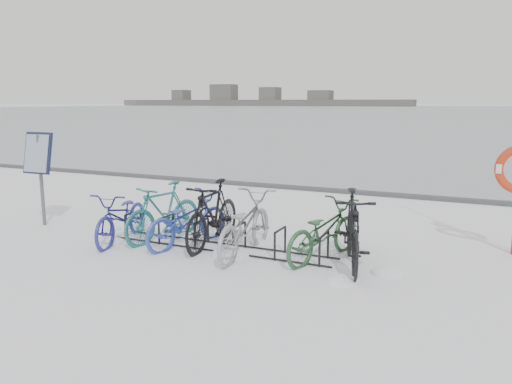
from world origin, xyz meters
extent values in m
plane|color=white|center=(0.00, 0.00, 0.00)|extent=(900.00, 900.00, 0.00)
cube|color=#959FA8|center=(0.00, 155.00, 0.01)|extent=(400.00, 298.00, 0.02)
cube|color=#3F3F42|center=(0.00, 5.90, 0.05)|extent=(400.00, 0.25, 0.10)
cylinder|color=black|center=(-1.80, -0.22, 0.22)|extent=(0.04, 0.04, 0.44)
cylinder|color=black|center=(-1.80, 0.22, 0.22)|extent=(0.04, 0.04, 0.44)
cylinder|color=black|center=(-1.80, 0.00, 0.44)|extent=(0.04, 0.44, 0.04)
cylinder|color=black|center=(-1.08, -0.22, 0.22)|extent=(0.04, 0.04, 0.44)
cylinder|color=black|center=(-1.08, 0.22, 0.22)|extent=(0.04, 0.04, 0.44)
cylinder|color=black|center=(-1.08, 0.00, 0.44)|extent=(0.04, 0.44, 0.04)
cylinder|color=black|center=(-0.36, -0.22, 0.22)|extent=(0.04, 0.04, 0.44)
cylinder|color=black|center=(-0.36, 0.22, 0.22)|extent=(0.04, 0.04, 0.44)
cylinder|color=black|center=(-0.36, 0.00, 0.44)|extent=(0.04, 0.44, 0.04)
cylinder|color=black|center=(0.36, -0.22, 0.22)|extent=(0.04, 0.04, 0.44)
cylinder|color=black|center=(0.36, 0.22, 0.22)|extent=(0.04, 0.04, 0.44)
cylinder|color=black|center=(0.36, 0.00, 0.44)|extent=(0.04, 0.44, 0.04)
cylinder|color=black|center=(1.08, -0.22, 0.22)|extent=(0.04, 0.04, 0.44)
cylinder|color=black|center=(1.08, 0.22, 0.22)|extent=(0.04, 0.04, 0.44)
cylinder|color=black|center=(1.08, 0.00, 0.44)|extent=(0.04, 0.44, 0.04)
cylinder|color=black|center=(1.80, -0.22, 0.22)|extent=(0.04, 0.04, 0.44)
cylinder|color=black|center=(1.80, 0.22, 0.22)|extent=(0.04, 0.04, 0.44)
cylinder|color=black|center=(1.80, 0.00, 0.44)|extent=(0.04, 0.44, 0.04)
cylinder|color=black|center=(0.00, -0.22, 0.02)|extent=(4.00, 0.03, 0.03)
cylinder|color=black|center=(0.00, 0.22, 0.02)|extent=(4.00, 0.03, 0.03)
cylinder|color=#595B5E|center=(-3.98, -0.04, 0.89)|extent=(0.07, 0.07, 1.79)
cube|color=black|center=(-3.98, -0.07, 1.44)|extent=(0.63, 0.26, 0.81)
cube|color=#8C99AD|center=(-3.98, -0.11, 1.44)|extent=(0.56, 0.19, 0.72)
cube|color=#464646|center=(-120.00, 260.00, 1.75)|extent=(180.00, 12.00, 3.50)
cube|color=#464646|center=(-150.00, 260.00, 5.50)|extent=(24.00, 10.00, 8.00)
cube|color=#464646|center=(-90.00, 260.00, 5.00)|extent=(20.00, 10.00, 6.00)
imported|color=navy|center=(-1.80, -0.29, 0.47)|extent=(0.99, 1.89, 0.94)
imported|color=#216E70|center=(-1.18, 0.07, 0.53)|extent=(0.86, 1.83, 1.06)
imported|color=#3146AF|center=(-0.61, -0.04, 0.48)|extent=(1.08, 1.92, 0.95)
imported|color=black|center=(-0.21, 0.12, 0.58)|extent=(0.64, 1.94, 1.15)
imported|color=gray|center=(0.51, -0.10, 0.52)|extent=(0.78, 2.00, 1.03)
imported|color=#285330|center=(1.73, 0.20, 0.48)|extent=(1.16, 1.93, 0.95)
imported|color=black|center=(2.22, 0.04, 0.58)|extent=(1.12, 2.02, 1.17)
ellipsoid|color=white|center=(2.26, -0.69, 0.00)|extent=(0.47, 0.47, 0.16)
ellipsoid|color=white|center=(0.48, 0.54, 0.00)|extent=(0.36, 0.36, 0.13)
ellipsoid|color=white|center=(-0.89, 0.40, 0.00)|extent=(0.40, 0.40, 0.14)
ellipsoid|color=white|center=(-2.52, 0.21, 0.00)|extent=(0.39, 0.39, 0.14)
ellipsoid|color=white|center=(2.77, -0.09, 0.00)|extent=(0.48, 0.48, 0.17)
ellipsoid|color=white|center=(-1.91, -0.52, 0.00)|extent=(0.51, 0.51, 0.18)
ellipsoid|color=white|center=(1.41, 0.69, 0.00)|extent=(0.48, 0.48, 0.17)
ellipsoid|color=white|center=(0.33, -0.26, 0.00)|extent=(0.65, 0.65, 0.23)
camera|label=1|loc=(3.92, -7.08, 2.43)|focal=35.00mm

